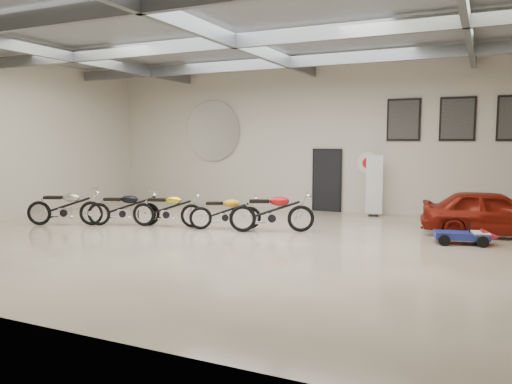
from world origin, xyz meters
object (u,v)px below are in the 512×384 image
at_px(motorcycle_red, 272,211).
at_px(go_kart, 467,233).
at_px(banner_stand, 374,186).
at_px(motorcycle_black, 123,207).
at_px(motorcycle_silver, 65,206).
at_px(motorcycle_yellow, 225,211).
at_px(motorcycle_gold, 167,208).
at_px(vintage_car, 493,213).

xyz_separation_m(motorcycle_red, go_kart, (4.82, 0.47, -0.31)).
xyz_separation_m(banner_stand, motorcycle_black, (-6.17, -4.82, -0.44)).
bearing_deg(motorcycle_black, banner_stand, 13.96).
height_order(motorcycle_silver, motorcycle_black, motorcycle_silver).
xyz_separation_m(motorcycle_yellow, motorcycle_red, (1.33, 0.15, 0.08)).
relative_size(motorcycle_gold, go_kart, 1.39).
relative_size(banner_stand, motorcycle_gold, 0.95).
bearing_deg(go_kart, motorcycle_silver, 178.09).
xyz_separation_m(banner_stand, motorcycle_silver, (-7.73, -5.49, -0.41)).
relative_size(banner_stand, motorcycle_black, 0.95).
distance_m(motorcycle_black, go_kart, 9.19).
distance_m(motorcycle_yellow, vintage_car, 6.99).
xyz_separation_m(motorcycle_silver, motorcycle_black, (1.56, 0.67, -0.03)).
bearing_deg(motorcycle_red, motorcycle_silver, 169.73).
bearing_deg(motorcycle_yellow, banner_stand, 23.79).
bearing_deg(motorcycle_red, motorcycle_yellow, 161.38).
height_order(banner_stand, motorcycle_black, banner_stand).
xyz_separation_m(motorcycle_silver, go_kart, (10.65, 2.02, -0.30)).
distance_m(motorcycle_gold, vintage_car, 8.70).
relative_size(motorcycle_black, vintage_car, 0.58).
distance_m(motorcycle_silver, vintage_car, 11.70).
relative_size(motorcycle_gold, vintage_car, 0.59).
xyz_separation_m(motorcycle_gold, motorcycle_red, (3.01, 0.50, 0.05)).
relative_size(motorcycle_gold, motorcycle_red, 0.92).
xyz_separation_m(motorcycle_silver, motorcycle_gold, (2.83, 1.04, -0.03)).
bearing_deg(banner_stand, go_kart, -62.92).
bearing_deg(motorcycle_yellow, motorcycle_black, 165.81).
bearing_deg(motorcycle_yellow, motorcycle_red, -21.44).
xyz_separation_m(motorcycle_black, motorcycle_red, (4.27, 0.87, 0.05)).
height_order(motorcycle_gold, go_kart, motorcycle_gold).
relative_size(banner_stand, go_kart, 1.31).
bearing_deg(motorcycle_gold, banner_stand, 27.66).
height_order(banner_stand, motorcycle_yellow, banner_stand).
distance_m(motorcycle_yellow, motorcycle_red, 1.35).
height_order(motorcycle_red, go_kart, motorcycle_red).
distance_m(motorcycle_red, vintage_car, 5.68).
bearing_deg(motorcycle_silver, banner_stand, 11.51).
distance_m(motorcycle_yellow, go_kart, 6.19).
relative_size(go_kart, vintage_car, 0.42).
bearing_deg(motorcycle_black, motorcycle_yellow, -10.28).
bearing_deg(banner_stand, motorcycle_silver, -157.53).
xyz_separation_m(motorcycle_silver, motorcycle_red, (5.83, 1.54, 0.02)).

